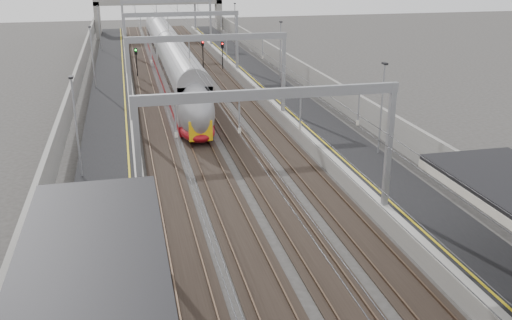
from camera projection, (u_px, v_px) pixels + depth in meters
platform_left at (112, 117)px, 48.50m from camera, size 4.00×120.00×1.00m
platform_right at (292, 107)px, 51.90m from camera, size 4.00×120.00×1.00m
tracks at (205, 117)px, 50.36m from camera, size 11.40×140.00×0.20m
overhead_line at (193, 37)px, 54.36m from camera, size 13.00×140.00×6.60m
overbridge at (159, 6)px, 99.01m from camera, size 22.00×2.20×6.90m
wall_left at (71, 107)px, 47.45m from camera, size 0.30×120.00×3.20m
wall_right at (326, 93)px, 52.21m from camera, size 0.30×120.00×3.20m
train at (172, 64)px, 63.08m from camera, size 2.77×50.43×4.37m
signal_green at (136, 57)px, 65.93m from camera, size 0.32×0.32×3.48m
signal_red_near at (203, 49)px, 71.90m from camera, size 0.32×0.32×3.48m
signal_red_far at (222, 50)px, 70.68m from camera, size 0.32×0.32×3.48m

